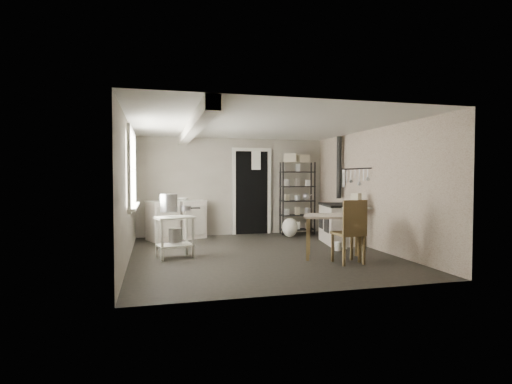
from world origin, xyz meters
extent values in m
plane|color=black|center=(0.00, 0.00, 0.00)|extent=(5.00, 5.00, 0.00)
plane|color=silver|center=(0.00, 0.00, 2.30)|extent=(5.00, 5.00, 0.00)
cube|color=#A39B8B|center=(0.00, 2.50, 1.15)|extent=(4.50, 0.02, 2.30)
cube|color=#A39B8B|center=(0.00, -2.50, 1.15)|extent=(4.50, 0.02, 2.30)
cube|color=#A39B8B|center=(-2.25, 0.00, 1.15)|extent=(0.02, 5.00, 2.30)
cube|color=#A39B8B|center=(2.25, 0.00, 1.15)|extent=(0.02, 5.00, 2.30)
cylinder|color=#B7B7B9|center=(-1.60, 0.00, 0.94)|extent=(0.32, 0.32, 0.31)
cylinder|color=#B7B7B9|center=(-1.32, -0.05, 0.85)|extent=(0.21, 0.21, 0.09)
cylinder|color=#B7B7B9|center=(-1.50, 0.00, 0.39)|extent=(0.30, 0.30, 0.25)
imported|color=white|center=(-1.23, 2.06, 0.96)|extent=(0.40, 0.40, 0.07)
imported|color=white|center=(-1.70, 2.04, 0.97)|extent=(0.15, 0.15, 0.09)
imported|color=white|center=(1.18, 2.15, 1.36)|extent=(0.11, 0.11, 0.18)
cube|color=beige|center=(1.32, 2.16, 2.01)|extent=(0.37, 0.35, 0.20)
cube|color=beige|center=(1.63, 2.20, 1.99)|extent=(0.32, 0.30, 0.18)
cube|color=beige|center=(1.94, 0.08, 1.01)|extent=(0.17, 0.21, 0.28)
imported|color=white|center=(1.35, -0.82, 0.81)|extent=(0.11, 0.11, 0.10)
ellipsoid|color=white|center=(1.18, 1.78, 0.24)|extent=(0.41, 0.37, 0.44)
cylinder|color=white|center=(1.50, -0.06, 0.07)|extent=(0.14, 0.14, 0.16)
camera|label=1|loc=(-1.84, -6.88, 1.38)|focal=28.00mm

